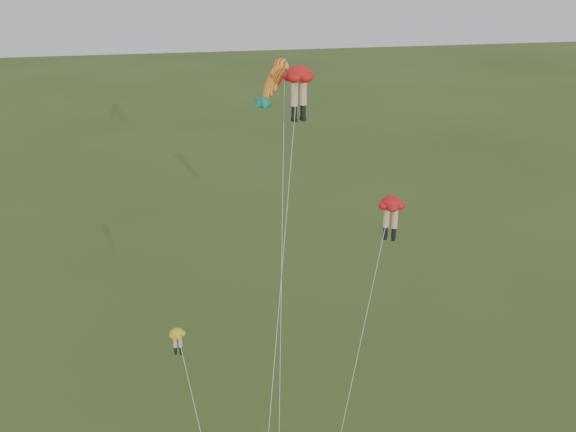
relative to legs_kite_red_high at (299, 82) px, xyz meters
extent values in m
ellipsoid|color=red|center=(0.04, 0.09, 0.40)|extent=(2.12, 2.12, 0.86)
cylinder|color=#F9B193|center=(-0.22, 0.02, -0.61)|extent=(0.38, 0.38, 1.31)
cylinder|color=black|center=(-0.22, 0.02, -1.60)|extent=(0.30, 0.30, 0.66)
cube|color=black|center=(-0.22, 0.02, -2.02)|extent=(0.31, 0.43, 0.19)
cylinder|color=#F9B193|center=(0.29, 0.16, -0.61)|extent=(0.38, 0.38, 1.31)
cylinder|color=black|center=(0.29, 0.16, -1.60)|extent=(0.30, 0.30, 0.66)
cube|color=black|center=(0.29, 0.16, -2.02)|extent=(0.31, 0.43, 0.19)
cylinder|color=silver|center=(-1.80, -4.59, -8.54)|extent=(3.70, 9.40, 18.74)
ellipsoid|color=red|center=(4.30, -3.24, -5.84)|extent=(1.97, 1.97, 0.72)
cylinder|color=#F9B193|center=(4.11, -3.13, -6.70)|extent=(0.32, 0.32, 1.10)
cylinder|color=black|center=(4.11, -3.13, -7.53)|extent=(0.25, 0.25, 0.55)
cube|color=black|center=(4.11, -3.13, -7.88)|extent=(0.32, 0.37, 0.16)
cylinder|color=#F9B193|center=(4.49, -3.35, -6.70)|extent=(0.32, 0.32, 1.10)
cylinder|color=black|center=(4.49, -3.35, -7.53)|extent=(0.25, 0.25, 0.55)
cube|color=black|center=(4.49, -3.35, -7.88)|extent=(0.32, 0.37, 0.16)
cylinder|color=silver|center=(2.16, -5.94, -11.70)|extent=(4.32, 5.44, 12.43)
ellipsoid|color=yellow|center=(-7.19, -6.23, -10.44)|extent=(0.89, 0.89, 0.41)
cylinder|color=#F9B193|center=(-7.31, -6.21, -10.92)|extent=(0.18, 0.18, 0.62)
cylinder|color=black|center=(-7.31, -6.21, -11.39)|extent=(0.14, 0.14, 0.31)
cube|color=black|center=(-7.31, -6.21, -11.59)|extent=(0.12, 0.19, 0.09)
cylinder|color=#F9B193|center=(-7.06, -6.24, -10.92)|extent=(0.18, 0.18, 0.62)
cylinder|color=black|center=(-7.06, -6.24, -11.39)|extent=(0.14, 0.14, 0.31)
cube|color=black|center=(-7.06, -6.24, -11.59)|extent=(0.12, 0.19, 0.09)
ellipsoid|color=yellow|center=(-0.85, 2.24, -0.22)|extent=(2.51, 2.76, 2.56)
sphere|color=yellow|center=(-0.85, 2.24, -0.22)|extent=(1.50, 1.55, 1.27)
cone|color=#158A6C|center=(-0.85, 2.24, -0.22)|extent=(1.29, 1.35, 1.22)
cone|color=#158A6C|center=(-0.85, 2.24, -0.22)|extent=(1.29, 1.35, 1.22)
cone|color=#158A6C|center=(-0.85, 2.24, -0.22)|extent=(0.73, 0.76, 0.68)
cone|color=#158A6C|center=(-0.85, 2.24, -0.22)|extent=(0.73, 0.76, 0.68)
cone|color=red|center=(-0.85, 2.24, -0.22)|extent=(0.76, 0.79, 0.67)
cylinder|color=silver|center=(-1.77, -2.97, -9.06)|extent=(1.88, 10.46, 17.70)
camera|label=1|loc=(-7.16, -32.70, 6.20)|focal=40.00mm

